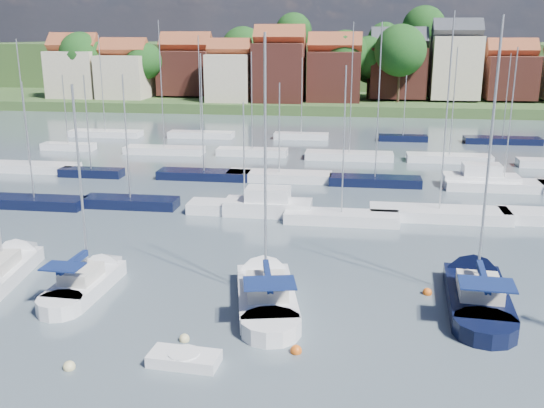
# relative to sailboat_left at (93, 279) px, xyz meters

# --- Properties ---
(ground) EXTENTS (260.00, 260.00, 0.00)m
(ground) POSITION_rel_sailboat_left_xyz_m (13.30, 35.64, -0.37)
(ground) COLOR #4D5E68
(ground) RESTS_ON ground
(sailboat_left) EXTENTS (2.74, 9.18, 12.49)m
(sailboat_left) POSITION_rel_sailboat_left_xyz_m (0.00, 0.00, 0.00)
(sailboat_left) COLOR white
(sailboat_left) RESTS_ON ground
(sailboat_centre) EXTENTS (5.29, 11.71, 15.41)m
(sailboat_centre) POSITION_rel_sailboat_left_xyz_m (10.05, 0.30, -0.01)
(sailboat_centre) COLOR white
(sailboat_centre) RESTS_ON ground
(sailboat_navy) EXTENTS (3.96, 11.95, 16.28)m
(sailboat_navy) POSITION_rel_sailboat_left_xyz_m (21.72, 1.95, -0.01)
(sailboat_navy) COLOR black
(sailboat_navy) RESTS_ON ground
(sailboat_far) EXTENTS (4.18, 10.75, 13.92)m
(sailboat_far) POSITION_rel_sailboat_left_xyz_m (-6.03, 1.38, -0.03)
(sailboat_far) COLOR white
(sailboat_far) RESTS_ON ground
(tender) EXTENTS (3.20, 1.67, 0.67)m
(tender) POSITION_rel_sailboat_left_xyz_m (7.69, -7.76, -0.11)
(tender) COLOR white
(tender) RESTS_ON ground
(buoy_b) EXTENTS (0.54, 0.54, 0.54)m
(buoy_b) POSITION_rel_sailboat_left_xyz_m (2.83, -8.85, -0.37)
(buoy_b) COLOR beige
(buoy_b) RESTS_ON ground
(buoy_c) EXTENTS (0.50, 0.50, 0.50)m
(buoy_c) POSITION_rel_sailboat_left_xyz_m (7.10, -5.72, -0.37)
(buoy_c) COLOR beige
(buoy_c) RESTS_ON ground
(buoy_d) EXTENTS (0.54, 0.54, 0.54)m
(buoy_d) POSITION_rel_sailboat_left_xyz_m (12.47, -6.08, -0.37)
(buoy_d) COLOR #D85914
(buoy_d) RESTS_ON ground
(buoy_e) EXTENTS (0.52, 0.52, 0.52)m
(buoy_e) POSITION_rel_sailboat_left_xyz_m (19.10, 1.40, -0.37)
(buoy_e) COLOR #D85914
(buoy_e) RESTS_ON ground
(marina_field) EXTENTS (79.62, 41.41, 15.93)m
(marina_field) POSITION_rel_sailboat_left_xyz_m (15.20, 30.79, 0.06)
(marina_field) COLOR white
(marina_field) RESTS_ON ground
(far_shore_town) EXTENTS (212.46, 90.00, 22.27)m
(far_shore_town) POSITION_rel_sailboat_left_xyz_m (15.52, 128.31, 4.24)
(far_shore_town) COLOR #3B5329
(far_shore_town) RESTS_ON ground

